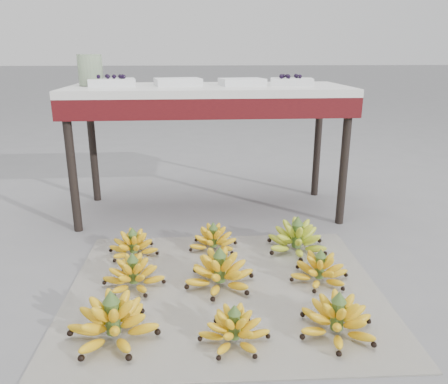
{
  "coord_description": "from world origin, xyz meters",
  "views": [
    {
      "loc": [
        -0.22,
        -1.48,
        0.92
      ],
      "look_at": [
        -0.07,
        0.45,
        0.3
      ],
      "focal_mm": 35.0,
      "sensor_mm": 36.0,
      "label": 1
    }
  ],
  "objects": [
    {
      "name": "ground",
      "position": [
        0.0,
        0.0,
        0.0
      ],
      "size": [
        60.0,
        60.0,
        0.0
      ],
      "primitive_type": "plane",
      "color": "slate",
      "rests_on": "ground"
    },
    {
      "name": "newspaper_mat",
      "position": [
        -0.1,
        0.08,
        0.0
      ],
      "size": [
        1.27,
        1.08,
        0.01
      ],
      "primitive_type": "cube",
      "rotation": [
        0.0,
        0.0,
        -0.02
      ],
      "color": "silver",
      "rests_on": "ground"
    },
    {
      "name": "bunch_front_left",
      "position": [
        -0.49,
        -0.21,
        0.07
      ],
      "size": [
        0.37,
        0.37,
        0.18
      ],
      "rotation": [
        0.0,
        0.0,
        -0.29
      ],
      "color": "yellow",
      "rests_on": "newspaper_mat"
    },
    {
      "name": "bunch_front_center",
      "position": [
        -0.09,
        -0.26,
        0.05
      ],
      "size": [
        0.3,
        0.3,
        0.14
      ],
      "rotation": [
        0.0,
        0.0,
        -0.42
      ],
      "color": "yellow",
      "rests_on": "newspaper_mat"
    },
    {
      "name": "bunch_front_right",
      "position": [
        0.26,
        -0.25,
        0.06
      ],
      "size": [
        0.27,
        0.27,
        0.16
      ],
      "rotation": [
        0.0,
        0.0,
        0.0
      ],
      "color": "yellow",
      "rests_on": "newspaper_mat"
    },
    {
      "name": "bunch_mid_left",
      "position": [
        -0.47,
        0.13,
        0.06
      ],
      "size": [
        0.32,
        0.32,
        0.15
      ],
      "rotation": [
        0.0,
        0.0,
        -0.37
      ],
      "color": "yellow",
      "rests_on": "newspaper_mat"
    },
    {
      "name": "bunch_mid_center",
      "position": [
        -0.12,
        0.1,
        0.07
      ],
      "size": [
        0.3,
        0.3,
        0.17
      ],
      "rotation": [
        0.0,
        0.0,
        0.04
      ],
      "color": "yellow",
      "rests_on": "newspaper_mat"
    },
    {
      "name": "bunch_mid_right",
      "position": [
        0.3,
        0.11,
        0.06
      ],
      "size": [
        0.31,
        0.31,
        0.15
      ],
      "rotation": [
        0.0,
        0.0,
        -0.31
      ],
      "color": "yellow",
      "rests_on": "newspaper_mat"
    },
    {
      "name": "bunch_back_left",
      "position": [
        -0.5,
        0.42,
        0.05
      ],
      "size": [
        0.29,
        0.29,
        0.14
      ],
      "rotation": [
        0.0,
        0.0,
        -0.3
      ],
      "color": "yellow",
      "rests_on": "newspaper_mat"
    },
    {
      "name": "bunch_back_center",
      "position": [
        -0.12,
        0.45,
        0.05
      ],
      "size": [
        0.28,
        0.28,
        0.14
      ],
      "rotation": [
        0.0,
        0.0,
        -0.22
      ],
      "color": "yellow",
      "rests_on": "newspaper_mat"
    },
    {
      "name": "bunch_back_right",
      "position": [
        0.27,
        0.41,
        0.07
      ],
      "size": [
        0.35,
        0.35,
        0.18
      ],
      "rotation": [
        0.0,
        0.0,
        0.23
      ],
      "color": "olive",
      "rests_on": "newspaper_mat"
    },
    {
      "name": "vendor_table",
      "position": [
        -0.12,
        1.01,
        0.66
      ],
      "size": [
        1.54,
        0.62,
        0.74
      ],
      "color": "black",
      "rests_on": "ground"
    },
    {
      "name": "tray_far_left",
      "position": [
        -0.65,
        1.02,
        0.76
      ],
      "size": [
        0.28,
        0.22,
        0.06
      ],
      "color": "silver",
      "rests_on": "vendor_table"
    },
    {
      "name": "tray_left",
      "position": [
        -0.29,
        1.04,
        0.76
      ],
      "size": [
        0.28,
        0.22,
        0.04
      ],
      "color": "silver",
      "rests_on": "vendor_table"
    },
    {
      "name": "tray_right",
      "position": [
        0.07,
        1.02,
        0.76
      ],
      "size": [
        0.26,
        0.21,
        0.04
      ],
      "color": "silver",
      "rests_on": "vendor_table"
    },
    {
      "name": "tray_far_right",
      "position": [
        0.35,
        1.02,
        0.76
      ],
      "size": [
        0.26,
        0.21,
        0.06
      ],
      "color": "silver",
      "rests_on": "vendor_table"
    },
    {
      "name": "glass_jar",
      "position": [
        -0.76,
        1.05,
        0.82
      ],
      "size": [
        0.14,
        0.14,
        0.17
      ],
      "primitive_type": "cylinder",
      "rotation": [
        0.0,
        0.0,
        0.03
      ],
      "color": "beige",
      "rests_on": "vendor_table"
    }
  ]
}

